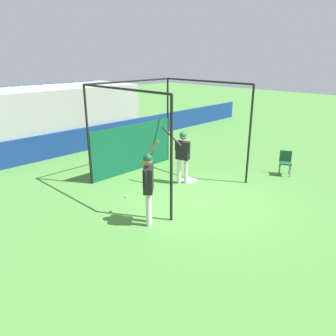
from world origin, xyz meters
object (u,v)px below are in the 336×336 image
object	(u,v)px
player_waiting	(148,182)
baseball	(126,196)
folding_chair	(285,160)
player_batter	(182,153)

from	to	relation	value
player_waiting	baseball	bearing A→B (deg)	27.65
folding_chair	baseball	xyz separation A→B (m)	(-5.14, 2.47, -0.48)
folding_chair	baseball	distance (m)	5.72
player_batter	player_waiting	size ratio (longest dim) A/B	0.90
player_batter	baseball	world-z (taller)	player_batter
player_waiting	folding_chair	size ratio (longest dim) A/B	2.50
player_waiting	baseball	size ratio (longest dim) A/B	28.32
player_batter	folding_chair	world-z (taller)	player_batter
folding_chair	player_waiting	bearing A→B (deg)	52.66
player_batter	player_waiting	bearing A→B (deg)	97.29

